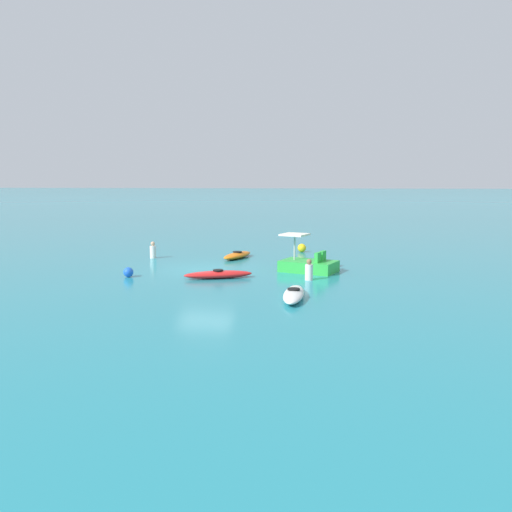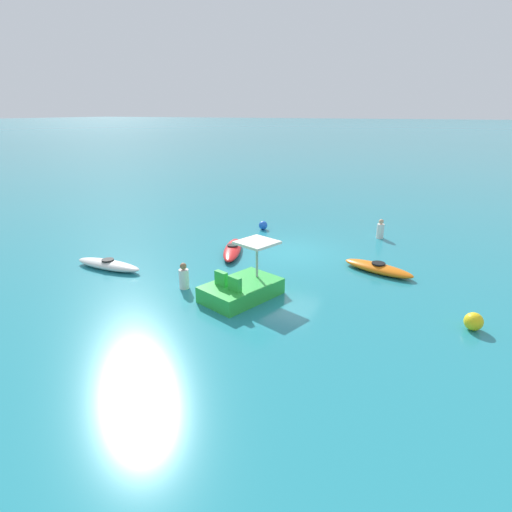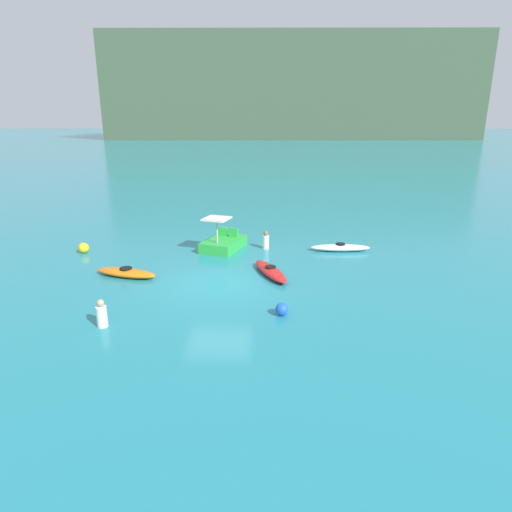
{
  "view_description": "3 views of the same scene",
  "coord_description": "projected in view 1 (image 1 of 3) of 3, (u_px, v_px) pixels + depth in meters",
  "views": [
    {
      "loc": [
        22.74,
        6.23,
        4.0
      ],
      "look_at": [
        -0.08,
        2.36,
        0.68
      ],
      "focal_mm": 36.37,
      "sensor_mm": 36.0,
      "label": 1
    },
    {
      "loc": [
        -5.67,
        15.17,
        5.51
      ],
      "look_at": [
        0.61,
        1.8,
        0.31
      ],
      "focal_mm": 29.08,
      "sensor_mm": 36.0,
      "label": 2
    },
    {
      "loc": [
        1.92,
        -15.58,
        5.97
      ],
      "look_at": [
        1.36,
        2.82,
        0.26
      ],
      "focal_mm": 30.9,
      "sensor_mm": 36.0,
      "label": 3
    }
  ],
  "objects": [
    {
      "name": "ground_plane",
      "position": [
        205.0,
        270.0,
        23.79
      ],
      "size": [
        600.0,
        600.0,
        0.0
      ],
      "primitive_type": "plane",
      "color": "teal"
    },
    {
      "name": "kayak_orange",
      "position": [
        237.0,
        255.0,
        27.29
      ],
      "size": [
        2.71,
        1.46,
        0.37
      ],
      "color": "orange",
      "rests_on": "ground_plane"
    },
    {
      "name": "kayak_white",
      "position": [
        294.0,
        294.0,
        17.82
      ],
      "size": [
        2.82,
        0.73,
        0.37
      ],
      "color": "white",
      "rests_on": "ground_plane"
    },
    {
      "name": "kayak_red",
      "position": [
        218.0,
        274.0,
        21.63
      ],
      "size": [
        1.69,
        2.91,
        0.37
      ],
      "color": "red",
      "rests_on": "ground_plane"
    },
    {
      "name": "pedal_boat_green",
      "position": [
        308.0,
        264.0,
        23.22
      ],
      "size": [
        2.19,
        2.75,
        1.68
      ],
      "color": "green",
      "rests_on": "ground_plane"
    },
    {
      "name": "buoy_blue",
      "position": [
        128.0,
        272.0,
        21.91
      ],
      "size": [
        0.42,
        0.42,
        0.42
      ],
      "primitive_type": "sphere",
      "color": "blue",
      "rests_on": "ground_plane"
    },
    {
      "name": "buoy_yellow",
      "position": [
        302.0,
        248.0,
        29.68
      ],
      "size": [
        0.49,
        0.49,
        0.49
      ],
      "primitive_type": "sphere",
      "color": "yellow",
      "rests_on": "ground_plane"
    },
    {
      "name": "person_near_shore",
      "position": [
        153.0,
        251.0,
        27.34
      ],
      "size": [
        0.43,
        0.43,
        0.88
      ],
      "color": "silver",
      "rests_on": "ground_plane"
    },
    {
      "name": "person_by_kayaks",
      "position": [
        309.0,
        271.0,
        21.2
      ],
      "size": [
        0.36,
        0.36,
        0.88
      ],
      "color": "silver",
      "rests_on": "ground_plane"
    }
  ]
}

